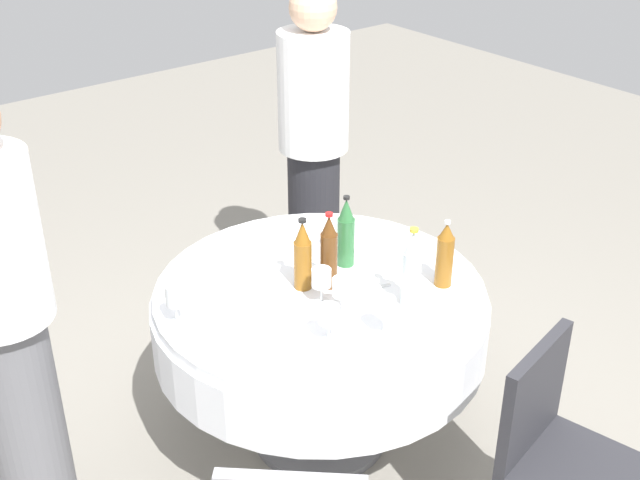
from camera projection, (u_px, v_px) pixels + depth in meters
name	position (u px, v px, depth m)	size (l,w,h in m)	color
ground_plane	(320.00, 435.00, 3.51)	(10.00, 10.00, 0.00)	gray
dining_table	(320.00, 321.00, 3.23)	(1.30, 1.30, 0.74)	white
bottle_amber_right	(445.00, 255.00, 3.12)	(0.07, 0.07, 0.28)	#8C5619
bottle_green_rear	(346.00, 233.00, 3.25)	(0.07, 0.07, 0.30)	#2D6B38
bottle_brown_south	(329.00, 253.00, 3.10)	(0.07, 0.07, 0.31)	#593314
bottle_clear_inner	(412.00, 270.00, 2.98)	(0.07, 0.07, 0.32)	silver
bottle_amber_front	(303.00, 256.00, 3.10)	(0.07, 0.07, 0.29)	#8C5619
wine_glass_inner	(329.00, 315.00, 2.81)	(0.07, 0.07, 0.14)	white
wine_glass_front	(386.00, 308.00, 2.84)	(0.07, 0.07, 0.15)	white
wine_glass_west	(175.00, 297.00, 2.90)	(0.07, 0.07, 0.15)	white
wine_glass_mid	(342.00, 289.00, 2.96)	(0.07, 0.07, 0.14)	white
wine_glass_north	(321.00, 279.00, 3.02)	(0.07, 0.07, 0.14)	white
plate_north	(229.00, 256.00, 3.36)	(0.21, 0.21, 0.02)	white
plate_near	(265.00, 326.00, 2.92)	(0.25, 0.25, 0.02)	white
spoon_rear	(315.00, 226.00, 3.60)	(0.18, 0.02, 0.01)	silver
fork_south	(369.00, 289.00, 3.14)	(0.18, 0.02, 0.01)	silver
folded_napkin	(385.00, 251.00, 3.39)	(0.16, 0.16, 0.02)	white
person_right	(314.00, 148.00, 4.02)	(0.34, 0.34, 1.67)	#26262B
person_rear	(4.00, 318.00, 2.70)	(0.34, 0.34, 1.70)	slate
chair_mid	(556.00, 446.00, 2.71)	(0.48, 0.48, 0.87)	#2D2D33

